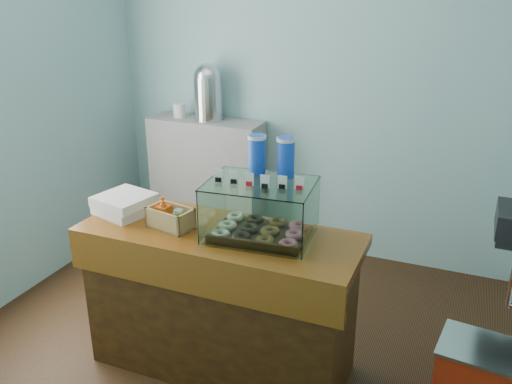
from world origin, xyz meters
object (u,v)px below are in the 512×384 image
at_px(display_case, 263,204).
at_px(coffee_urn, 208,91).
at_px(red_cooler, 480,378).
at_px(counter, 220,300).

height_order(display_case, coffee_urn, coffee_urn).
bearing_deg(display_case, coffee_urn, 121.14).
height_order(display_case, red_cooler, display_case).
relative_size(coffee_urn, red_cooler, 0.96).
relative_size(counter, coffee_urn, 3.34).
bearing_deg(display_case, counter, -167.01).
distance_m(counter, coffee_urn, 2.01).
distance_m(coffee_urn, red_cooler, 2.93).
height_order(counter, display_case, display_case).
distance_m(counter, red_cooler, 1.49).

